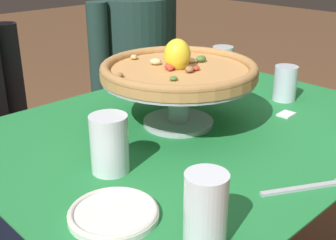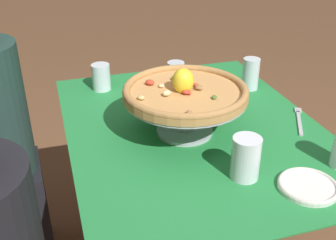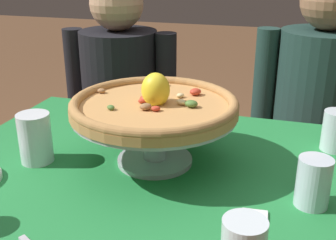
# 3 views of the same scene
# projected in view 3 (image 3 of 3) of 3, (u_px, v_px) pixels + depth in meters

# --- Properties ---
(dining_table) EXTENTS (1.08, 0.84, 0.76)m
(dining_table) POSITION_uv_depth(u_px,v_px,m) (159.00, 217.00, 1.05)
(dining_table) COLOR brown
(dining_table) RESTS_ON ground
(pizza_stand) EXTENTS (0.39, 0.39, 0.13)m
(pizza_stand) POSITION_uv_depth(u_px,v_px,m) (154.00, 128.00, 1.01)
(pizza_stand) COLOR #B7B7C1
(pizza_stand) RESTS_ON dining_table
(pizza) EXTENTS (0.40, 0.40, 0.09)m
(pizza) POSITION_uv_depth(u_px,v_px,m) (154.00, 104.00, 0.99)
(pizza) COLOR tan
(pizza) RESTS_ON pizza_stand
(water_glass_back_right) EXTENTS (0.07, 0.07, 0.11)m
(water_glass_back_right) POSITION_uv_depth(u_px,v_px,m) (336.00, 133.00, 1.09)
(water_glass_back_right) COLOR silver
(water_glass_back_right) RESTS_ON dining_table
(water_glass_side_right) EXTENTS (0.07, 0.07, 0.10)m
(water_glass_side_right) POSITION_uv_depth(u_px,v_px,m) (313.00, 185.00, 0.85)
(water_glass_side_right) COLOR silver
(water_glass_side_right) RESTS_ON dining_table
(water_glass_side_left) EXTENTS (0.08, 0.08, 0.12)m
(water_glass_side_left) POSITION_uv_depth(u_px,v_px,m) (36.00, 141.00, 1.03)
(water_glass_side_left) COLOR white
(water_glass_side_left) RESTS_ON dining_table
(sugar_packet) EXTENTS (0.05, 0.04, 0.00)m
(sugar_packet) POSITION_uv_depth(u_px,v_px,m) (255.00, 215.00, 0.83)
(sugar_packet) COLOR white
(sugar_packet) RESTS_ON dining_table
(diner_left) EXTENTS (0.46, 0.33, 1.17)m
(diner_left) POSITION_uv_depth(u_px,v_px,m) (122.00, 132.00, 1.76)
(diner_left) COLOR navy
(diner_left) RESTS_ON ground
(diner_right) EXTENTS (0.46, 0.33, 1.20)m
(diner_right) POSITION_uv_depth(u_px,v_px,m) (311.00, 147.00, 1.58)
(diner_right) COLOR black
(diner_right) RESTS_ON ground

